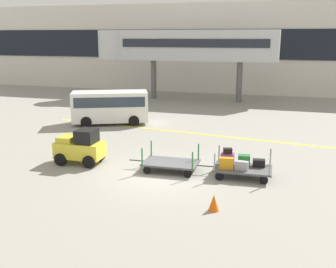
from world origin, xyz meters
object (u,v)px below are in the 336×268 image
Objects in this scene: baggage_tug at (80,147)px; baggage_cart_lead at (171,163)px; shuttle_van at (110,105)px; safety_cone_far at (214,203)px; baggage_cart_middle at (240,165)px.

baggage_tug reaches higher than baggage_cart_lead.
shuttle_van reaches higher than safety_cone_far.
safety_cone_far is at bearing -53.97° from baggage_cart_lead.
baggage_cart_lead is 5.50× the size of safety_cone_far.
baggage_cart_middle is at bearing 83.94° from safety_cone_far.
baggage_cart_lead is 1.00× the size of baggage_cart_middle.
baggage_tug is 3.89× the size of safety_cone_far.
shuttle_van is at bearing 105.89° from baggage_tug.
baggage_cart_lead is at bearing 126.03° from safety_cone_far.
baggage_cart_lead and baggage_cart_middle have the same top height.
baggage_tug is at bearing -177.90° from baggage_cart_lead.
safety_cone_far is at bearing -26.22° from baggage_tug.
baggage_tug is at bearing -177.45° from baggage_cart_middle.
baggage_tug is at bearing -74.11° from shuttle_van.
baggage_cart_lead is 2.88m from baggage_cart_middle.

